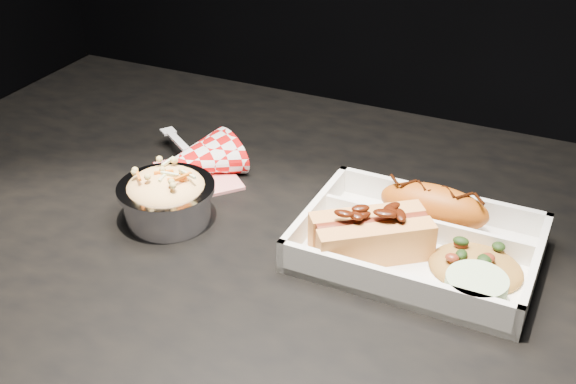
# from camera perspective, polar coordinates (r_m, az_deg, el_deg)

# --- Properties ---
(dining_table) EXTENTS (1.20, 0.80, 0.75)m
(dining_table) POSITION_cam_1_polar(r_m,az_deg,el_deg) (0.85, 0.90, -9.61)
(dining_table) COLOR black
(dining_table) RESTS_ON ground
(food_tray) EXTENTS (0.25, 0.18, 0.04)m
(food_tray) POSITION_cam_1_polar(r_m,az_deg,el_deg) (0.79, 10.22, -4.34)
(food_tray) COLOR white
(food_tray) RESTS_ON dining_table
(fried_pastry) EXTENTS (0.13, 0.05, 0.05)m
(fried_pastry) POSITION_cam_1_polar(r_m,az_deg,el_deg) (0.83, 11.45, -1.10)
(fried_pastry) COLOR #B85612
(fried_pastry) RESTS_ON food_tray
(hotdog) EXTENTS (0.13, 0.12, 0.06)m
(hotdog) POSITION_cam_1_polar(r_m,az_deg,el_deg) (0.77, 6.60, -3.20)
(hotdog) COLOR #E6994E
(hotdog) RESTS_ON food_tray
(fried_rice_mound) EXTENTS (0.10, 0.08, 0.03)m
(fried_rice_mound) POSITION_cam_1_polar(r_m,az_deg,el_deg) (0.77, 14.71, -5.14)
(fried_rice_mound) COLOR #AC7632
(fried_rice_mound) RESTS_ON food_tray
(cupcake_liner) EXTENTS (0.06, 0.06, 0.03)m
(cupcake_liner) POSITION_cam_1_polar(r_m,az_deg,el_deg) (0.73, 14.59, -7.51)
(cupcake_liner) COLOR #AECB99
(cupcake_liner) RESTS_ON food_tray
(foil_coleslaw_cup) EXTENTS (0.11, 0.11, 0.07)m
(foil_coleslaw_cup) POSITION_cam_1_polar(r_m,az_deg,el_deg) (0.84, -9.57, -0.26)
(foil_coleslaw_cup) COLOR silver
(foil_coleslaw_cup) RESTS_ON dining_table
(napkin_fork) EXTENTS (0.17, 0.15, 0.10)m
(napkin_fork) POSITION_cam_1_polar(r_m,az_deg,el_deg) (0.94, -7.40, 2.49)
(napkin_fork) COLOR red
(napkin_fork) RESTS_ON dining_table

